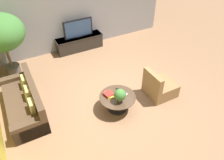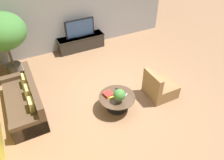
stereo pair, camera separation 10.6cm
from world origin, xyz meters
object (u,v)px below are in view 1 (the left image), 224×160
media_console (79,43)px  armchair_wicker (159,87)px  coffee_table (117,100)px  potted_palm_tall (1,34)px  television (78,28)px  couch_by_wall (25,103)px  potted_plant_tabletop (120,95)px

media_console → armchair_wicker: size_ratio=2.07×
coffee_table → potted_palm_tall: potted_palm_tall is taller
television → coffee_table: 3.53m
potted_palm_tall → coffee_table: bearing=-52.7°
television → potted_palm_tall: bearing=-168.7°
television → couch_by_wall: television is taller
media_console → couch_by_wall: size_ratio=0.83×
armchair_wicker → potted_palm_tall: 4.87m
coffee_table → potted_palm_tall: 3.91m
armchair_wicker → potted_palm_tall: potted_palm_tall is taller
media_console → armchair_wicker: armchair_wicker is taller
television → armchair_wicker: (1.08, -3.54, -0.60)m
television → coffee_table: bearing=-94.4°
armchair_wicker → potted_palm_tall: bearing=49.9°
media_console → television: bearing=-90.0°
television → potted_plant_tabletop: bearing=-94.7°
media_console → coffee_table: media_console is taller
television → potted_plant_tabletop: size_ratio=2.95×
potted_plant_tabletop → potted_palm_tall: bearing=125.4°
coffee_table → potted_plant_tabletop: size_ratio=2.63×
coffee_table → armchair_wicker: bearing=-2.9°
armchair_wicker → potted_plant_tabletop: size_ratio=2.32×
media_console → potted_palm_tall: bearing=-168.7°
armchair_wicker → media_console: bearing=16.9°
media_console → coffee_table: 3.49m
couch_by_wall → armchair_wicker: bearing=71.9°
television → media_console: bearing=90.0°
couch_by_wall → potted_palm_tall: 2.22m
coffee_table → couch_by_wall: bearing=153.6°
potted_palm_tall → couch_by_wall: bearing=-88.7°
coffee_table → media_console: bearing=85.6°
potted_palm_tall → potted_plant_tabletop: bearing=-54.6°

